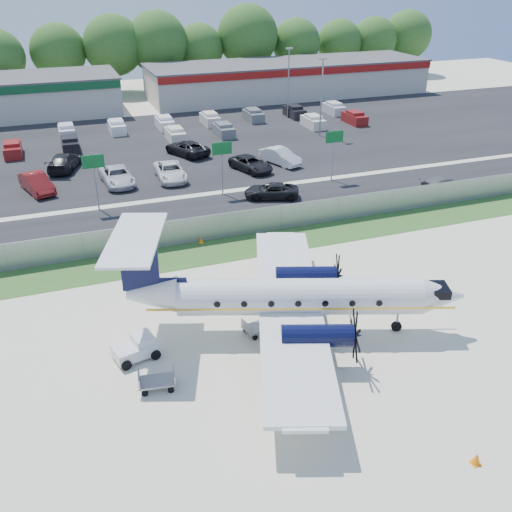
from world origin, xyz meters
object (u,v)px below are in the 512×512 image
object	(u,v)px
aircraft	(292,297)
baggage_cart_far	(157,381)
baggage_cart_near	(259,326)
pushback_tug	(137,348)

from	to	relation	value
aircraft	baggage_cart_far	xyz separation A→B (m)	(-8.07, -2.19, -1.86)
baggage_cart_near	pushback_tug	bearing A→B (deg)	179.12
aircraft	pushback_tug	distance (m)	8.73
aircraft	baggage_cart_near	bearing A→B (deg)	162.22
baggage_cart_far	pushback_tug	bearing A→B (deg)	99.35
baggage_cart_near	baggage_cart_far	xyz separation A→B (m)	(-6.36, -2.74, 0.00)
aircraft	baggage_cart_near	xyz separation A→B (m)	(-1.71, 0.55, -1.87)
baggage_cart_near	baggage_cart_far	world-z (taller)	baggage_cart_far
aircraft	baggage_cart_far	world-z (taller)	aircraft
aircraft	baggage_cart_near	distance (m)	2.59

